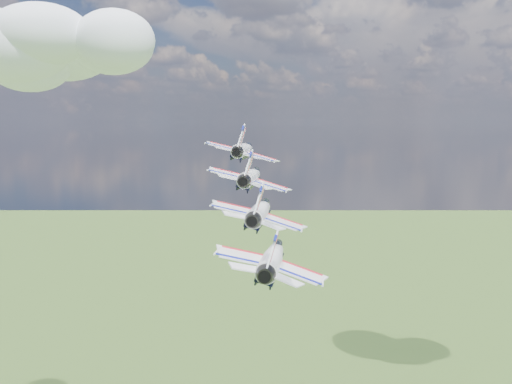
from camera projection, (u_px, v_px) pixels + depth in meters
The scene contains 5 objects.
cloud_left at pixel (70, 52), 151.20m from camera, with size 49.37×38.79×19.40m, color white.
jet_0 at pixel (245, 149), 95.47m from camera, with size 11.75×17.39×5.20m, color silver, non-canonical shape.
jet_1 at pixel (252, 176), 84.65m from camera, with size 11.75×17.39×5.20m, color white, non-canonical shape.
jet_2 at pixel (261, 210), 73.83m from camera, with size 11.75×17.39×5.20m, color silver, non-canonical shape.
jet_3 at pixel (273, 256), 63.01m from camera, with size 11.75×17.39×5.20m, color white, non-canonical shape.
Camera 1 is at (33.00, -80.11, 153.60)m, focal length 40.00 mm.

